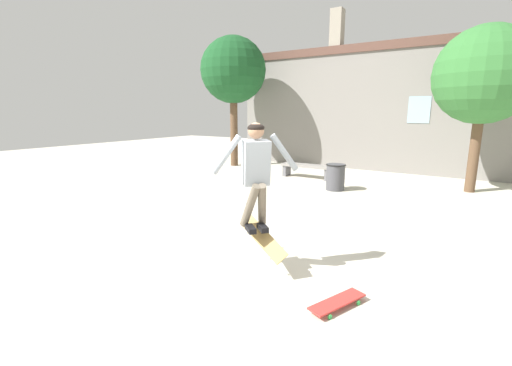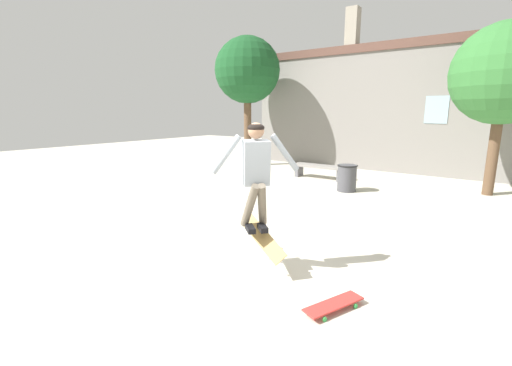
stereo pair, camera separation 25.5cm
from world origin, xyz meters
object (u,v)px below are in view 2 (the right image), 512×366
object	(u,v)px
skater	(256,168)
skateboard_resting	(334,304)
park_bench	(319,169)
trash_bin	(347,177)
skateboard_flipping	(263,239)
tree_left	(247,71)
tree_right	(504,74)

from	to	relation	value
skater	skateboard_resting	distance (m)	1.90
park_bench	skater	bearing A→B (deg)	-71.68
park_bench	skater	world-z (taller)	skater
trash_bin	skateboard_flipping	xyz separation A→B (m)	(0.96, -5.42, 0.10)
tree_left	skateboard_flipping	bearing A→B (deg)	-51.15
park_bench	trash_bin	bearing A→B (deg)	-41.05
tree_right	tree_left	size ratio (longest dim) A/B	0.86
skater	skateboard_resting	size ratio (longest dim) A/B	1.85
tree_right	park_bench	size ratio (longest dim) A/B	2.50
tree_right	tree_left	bearing A→B (deg)	178.20
trash_bin	skateboard_resting	distance (m)	6.10
skateboard_flipping	skateboard_resting	distance (m)	1.28
skateboard_flipping	skateboard_resting	world-z (taller)	skateboard_flipping
park_bench	skateboard_resting	bearing A→B (deg)	-63.46
skater	tree_left	bearing A→B (deg)	169.46
park_bench	skateboard_flipping	size ratio (longest dim) A/B	2.14
trash_bin	skater	xyz separation A→B (m)	(0.86, -5.45, 1.07)
park_bench	tree_left	bearing A→B (deg)	166.01
tree_right	skateboard_resting	world-z (taller)	tree_right
skateboard_flipping	trash_bin	bearing A→B (deg)	114.48
trash_bin	skateboard_flipping	distance (m)	5.50
tree_right	skateboard_flipping	distance (m)	8.02
skater	skateboard_flipping	xyz separation A→B (m)	(0.10, 0.03, -0.97)
tree_left	skater	world-z (taller)	tree_left
skateboard_flipping	skateboard_resting	bearing A→B (deg)	0.58
tree_right	skateboard_flipping	size ratio (longest dim) A/B	5.35
trash_bin	tree_left	bearing A→B (deg)	157.70
tree_right	skater	distance (m)	7.82
park_bench	skateboard_flipping	xyz separation A→B (m)	(2.40, -6.64, 0.16)
trash_bin	skateboard_flipping	size ratio (longest dim) A/B	0.91
tree_right	skateboard_resting	size ratio (longest dim) A/B	5.58
park_bench	skateboard_flipping	distance (m)	7.06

